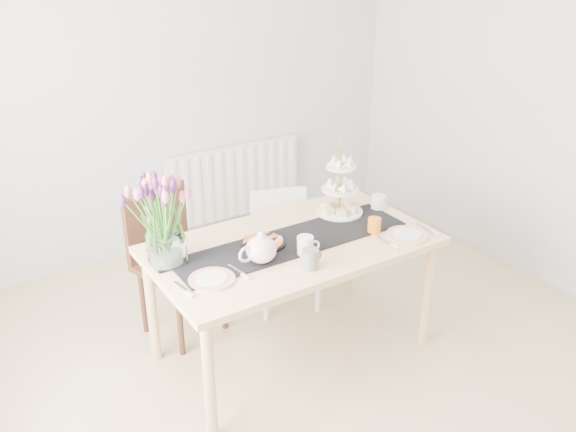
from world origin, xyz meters
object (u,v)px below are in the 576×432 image
teapot (261,249)px  chair_brown (171,252)px  mug_white (305,246)px  dining_table (292,254)px  plate_right (407,235)px  cake_stand (340,196)px  mug_orange (374,226)px  radiator (235,181)px  plate_left (212,279)px  tart_tin (263,243)px  tulip_vase (163,207)px  chair_white (282,240)px  mug_grey (310,259)px  cream_jug (378,202)px

teapot → chair_brown: bearing=102.9°
chair_brown → mug_white: chair_brown is taller
dining_table → plate_right: size_ratio=6.57×
cake_stand → mug_orange: (0.01, -0.32, -0.08)m
chair_brown → plate_right: (1.08, -0.94, 0.22)m
radiator → plate_left: bearing=-121.0°
teapot → mug_orange: (0.74, -0.04, -0.04)m
radiator → tart_tin: size_ratio=4.80×
tulip_vase → plate_right: bearing=-19.0°
dining_table → tart_tin: bearing=161.6°
radiator → mug_white: (-0.54, -1.84, 0.35)m
teapot → chair_white: bearing=47.5°
tulip_vase → cake_stand: 1.17m
chair_brown → mug_grey: size_ratio=8.71×
mug_grey → tart_tin: bearing=94.8°
chair_white → tulip_vase: size_ratio=1.28×
radiator → tulip_vase: (-1.21, -1.53, 0.63)m
cake_stand → mug_white: 0.59m
cake_stand → cream_jug: cake_stand is taller
tulip_vase → cream_jug: 1.43m
teapot → radiator: bearing=63.2°
cream_jug → mug_orange: same height
dining_table → mug_white: (-0.02, -0.16, 0.13)m
mug_white → teapot: bearing=-166.5°
radiator → tulip_vase: size_ratio=1.98×
mug_orange → mug_grey: bearing=128.3°
chair_white → mug_grey: 1.00m
radiator → chair_brown: bearing=-134.0°
chair_brown → plate_left: (-0.09, -0.77, 0.22)m
mug_orange → plate_left: (-1.04, 0.02, -0.04)m
chair_brown → plate_right: size_ratio=3.80×
chair_brown → cream_jug: chair_brown is taller
tart_tin → plate_left: bearing=-155.5°
dining_table → cake_stand: size_ratio=3.76×
teapot → tart_tin: (0.11, 0.17, -0.07)m
cake_stand → plate_right: size_ratio=1.75×
teapot → mug_grey: (0.19, -0.18, -0.03)m
radiator → mug_grey: size_ratio=11.30×
chair_white → mug_white: size_ratio=7.22×
mug_orange → plate_right: mug_orange is taller
cake_stand → plate_left: 1.08m
mug_grey → mug_orange: mug_grey is taller
tart_tin → cream_jug: bearing=2.5°
chair_white → mug_white: (-0.31, -0.72, 0.36)m
chair_white → mug_white: 0.86m
dining_table → chair_white: size_ratio=2.06×
chair_white → mug_orange: 0.82m
dining_table → cake_stand: (0.46, 0.17, 0.20)m
dining_table → plate_right: 0.67m
radiator → dining_table: same height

